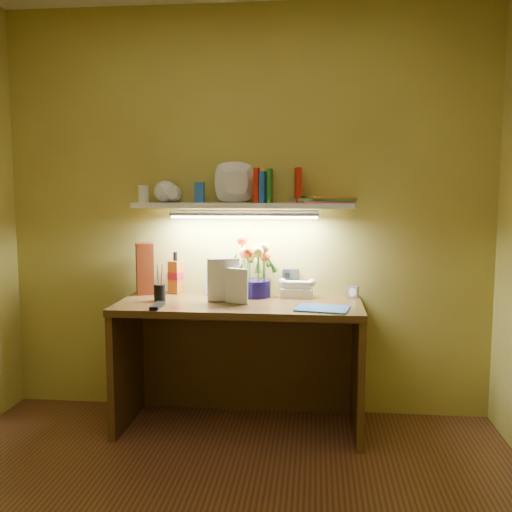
{
  "coord_description": "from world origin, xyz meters",
  "views": [
    {
      "loc": [
        0.43,
        -2.0,
        1.39
      ],
      "look_at": [
        0.08,
        1.35,
        1.0
      ],
      "focal_mm": 40.0,
      "sensor_mm": 36.0,
      "label": 1
    }
  ],
  "objects_px": {
    "desk": "(240,365)",
    "flower_bouquet": "(254,267)",
    "telephone": "(297,288)",
    "whisky_bottle": "(176,273)",
    "desk_clock": "(353,292)"
  },
  "relations": [
    {
      "from": "desk",
      "to": "flower_bouquet",
      "type": "xyz_separation_m",
      "value": [
        0.06,
        0.18,
        0.55
      ]
    },
    {
      "from": "desk",
      "to": "whisky_bottle",
      "type": "xyz_separation_m",
      "value": [
        -0.43,
        0.23,
        0.51
      ]
    },
    {
      "from": "telephone",
      "to": "whisky_bottle",
      "type": "distance_m",
      "value": 0.76
    },
    {
      "from": "desk_clock",
      "to": "flower_bouquet",
      "type": "bearing_deg",
      "value": -154.68
    },
    {
      "from": "flower_bouquet",
      "to": "telephone",
      "type": "xyz_separation_m",
      "value": [
        0.26,
        0.01,
        -0.12
      ]
    },
    {
      "from": "desk",
      "to": "desk_clock",
      "type": "bearing_deg",
      "value": 17.2
    },
    {
      "from": "flower_bouquet",
      "to": "telephone",
      "type": "bearing_deg",
      "value": 1.3
    },
    {
      "from": "flower_bouquet",
      "to": "telephone",
      "type": "relative_size",
      "value": 1.91
    },
    {
      "from": "flower_bouquet",
      "to": "desk_clock",
      "type": "xyz_separation_m",
      "value": [
        0.59,
        0.02,
        -0.14
      ]
    },
    {
      "from": "whisky_bottle",
      "to": "flower_bouquet",
      "type": "bearing_deg",
      "value": -6.2
    },
    {
      "from": "desk",
      "to": "telephone",
      "type": "bearing_deg",
      "value": 29.68
    },
    {
      "from": "flower_bouquet",
      "to": "whisky_bottle",
      "type": "height_order",
      "value": "flower_bouquet"
    },
    {
      "from": "flower_bouquet",
      "to": "telephone",
      "type": "height_order",
      "value": "flower_bouquet"
    },
    {
      "from": "flower_bouquet",
      "to": "desk_clock",
      "type": "relative_size",
      "value": 5.12
    },
    {
      "from": "desk",
      "to": "flower_bouquet",
      "type": "bearing_deg",
      "value": 70.05
    }
  ]
}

